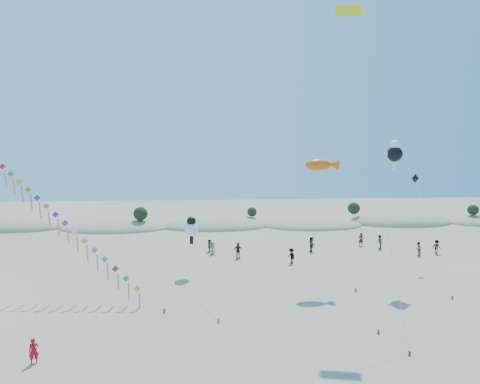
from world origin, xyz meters
The scene contains 10 objects.
ground centered at (0.00, 0.00, 0.00)m, with size 160.00×160.00×0.00m, color #85745C.
dune_ridge centered at (1.06, 45.14, 0.11)m, with size 145.30×11.49×5.57m.
kite_train centered at (-17.50, 16.44, 9.17)m, with size 24.18×12.61×17.96m.
fish_kite centered at (9.49, 16.73, 11.14)m, with size 3.18×12.33×11.72m.
cartoon_kite_low centered at (-2.98, 19.53, 4.76)m, with size 3.13×12.60×5.91m.
cartoon_kite_high centered at (16.46, 16.56, 12.31)m, with size 5.73×4.13×13.51m.
parafoil_kite centered at (10.53, 13.18, 23.55)m, with size 2.32×11.90×24.48m.
dark_kite centered at (20.72, 18.48, 6.78)m, with size 2.59×11.00×9.96m.
flyer_foreground centered at (-11.59, 2.95, 0.77)m, with size 0.56×0.37×1.53m, color #B20E1A.
beachgoers centered at (12.41, 26.15, 0.86)m, with size 28.28×8.24×1.85m.
Camera 1 is at (-1.25, -20.42, 12.58)m, focal length 30.00 mm.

